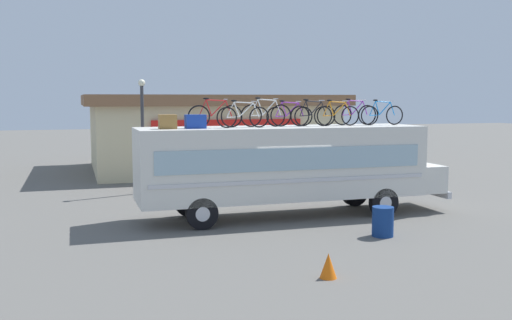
% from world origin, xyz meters
% --- Properties ---
extents(ground_plane, '(120.00, 120.00, 0.00)m').
position_xyz_m(ground_plane, '(0.00, 0.00, 0.00)').
color(ground_plane, '#605E59').
extents(bus, '(10.72, 2.48, 3.04)m').
position_xyz_m(bus, '(0.19, 0.00, 1.81)').
color(bus, silver).
rests_on(bus, ground).
extents(luggage_bag_1, '(0.53, 0.40, 0.44)m').
position_xyz_m(luggage_bag_1, '(-3.85, -0.24, 3.27)').
color(luggage_bag_1, olive).
rests_on(luggage_bag_1, bus).
extents(luggage_bag_2, '(0.63, 0.39, 0.43)m').
position_xyz_m(luggage_bag_2, '(-2.98, -0.25, 3.26)').
color(luggage_bag_2, '#193899').
rests_on(luggage_bag_2, bus).
extents(rooftop_bicycle_1, '(1.81, 0.44, 0.97)m').
position_xyz_m(rooftop_bicycle_1, '(-2.28, 0.02, 3.44)').
color(rooftop_bicycle_1, black).
rests_on(rooftop_bicycle_1, bus).
extents(rooftop_bicycle_2, '(1.75, 0.44, 0.89)m').
position_xyz_m(rooftop_bicycle_2, '(-1.44, -0.29, 3.42)').
color(rooftop_bicycle_2, black).
rests_on(rooftop_bicycle_2, bus).
extents(rooftop_bicycle_3, '(1.78, 0.44, 0.98)m').
position_xyz_m(rooftop_bicycle_3, '(-0.52, 0.12, 3.45)').
color(rooftop_bicycle_3, black).
rests_on(rooftop_bicycle_3, bus).
extents(rooftop_bicycle_4, '(1.66, 0.44, 0.88)m').
position_xyz_m(rooftop_bicycle_4, '(0.31, 0.14, 3.41)').
color(rooftop_bicycle_4, black).
rests_on(rooftop_bicycle_4, bus).
extents(rooftop_bicycle_5, '(1.66, 0.44, 0.92)m').
position_xyz_m(rooftop_bicycle_5, '(1.15, 0.08, 3.43)').
color(rooftop_bicycle_5, black).
rests_on(rooftop_bicycle_5, bus).
extents(rooftop_bicycle_6, '(1.70, 0.44, 0.90)m').
position_xyz_m(rooftop_bicycle_6, '(2.02, 0.06, 3.42)').
color(rooftop_bicycle_6, black).
rests_on(rooftop_bicycle_6, bus).
extents(rooftop_bicycle_7, '(1.68, 0.44, 0.94)m').
position_xyz_m(rooftop_bicycle_7, '(2.86, 0.36, 3.43)').
color(rooftop_bicycle_7, black).
rests_on(rooftop_bicycle_7, bus).
extents(rooftop_bicycle_8, '(1.67, 0.44, 0.91)m').
position_xyz_m(rooftop_bicycle_8, '(3.79, 0.08, 3.42)').
color(rooftop_bicycle_8, black).
rests_on(rooftop_bicycle_8, bus).
extents(roadside_building, '(13.58, 9.87, 4.17)m').
position_xyz_m(roadside_building, '(0.65, 14.08, 2.12)').
color(roadside_building, beige).
rests_on(roadside_building, ground).
extents(trash_bin, '(0.62, 0.62, 0.87)m').
position_xyz_m(trash_bin, '(1.83, -3.51, 0.43)').
color(trash_bin, navy).
rests_on(trash_bin, ground).
extents(traffic_cone, '(0.38, 0.38, 0.57)m').
position_xyz_m(traffic_cone, '(-1.32, -6.63, 0.28)').
color(traffic_cone, orange).
rests_on(traffic_cone, ground).
extents(street_lamp, '(0.29, 0.29, 4.77)m').
position_xyz_m(street_lamp, '(-3.88, 6.29, 2.78)').
color(street_lamp, '#38383D').
rests_on(street_lamp, ground).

